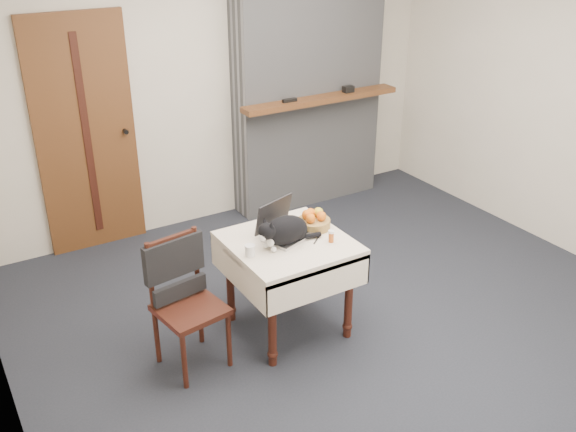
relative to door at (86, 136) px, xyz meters
name	(u,v)px	position (x,y,z in m)	size (l,w,h in m)	color
ground	(338,311)	(1.20, -1.97, -1.00)	(4.50, 4.50, 0.00)	black
room_shell	(308,61)	(1.20, -1.51, 0.76)	(4.52, 4.01, 2.61)	beige
door	(86,136)	(0.00, 0.00, 0.00)	(0.82, 0.10, 2.00)	brown
chimney	(308,73)	(2.10, -0.13, 0.30)	(1.62, 0.48, 2.60)	gray
side_table	(288,255)	(0.77, -1.96, -0.41)	(0.78, 0.78, 0.70)	#39140F
laptop	(283,227)	(0.78, -1.87, -0.24)	(0.40, 0.37, 0.24)	#B7B7BC
cat	(286,230)	(0.74, -1.98, -0.20)	(0.47, 0.24, 0.23)	black
cream_jar	(250,251)	(0.46, -2.01, -0.26)	(0.07, 0.07, 0.08)	white
pill_bottle	(331,236)	(1.01, -2.12, -0.26)	(0.04, 0.04, 0.08)	#A94A14
fruit_basket	(314,221)	(1.02, -1.88, -0.25)	(0.23, 0.23, 0.13)	olive
desk_clutter	(315,231)	(1.00, -1.95, -0.30)	(0.16, 0.02, 0.01)	black
chair	(181,284)	(0.02, -1.89, -0.44)	(0.45, 0.45, 0.88)	#39140F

